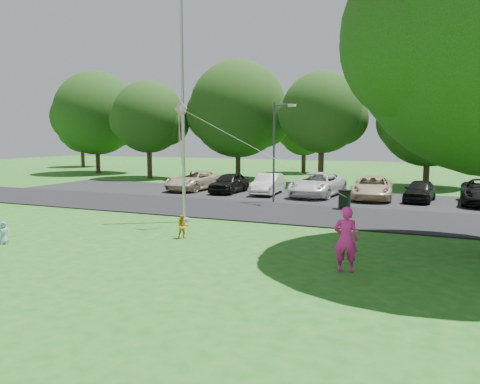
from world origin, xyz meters
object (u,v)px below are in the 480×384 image
at_px(flagpole, 183,128).
at_px(street_lamp, 277,143).
at_px(child_yellow, 183,227).
at_px(child_blue, 3,233).
at_px(woman, 346,239).
at_px(kite, 185,121).
at_px(trash_can, 345,200).

height_order(flagpole, street_lamp, flagpole).
xyz_separation_m(child_yellow, child_blue, (-5.40, -3.27, -0.04)).
distance_m(woman, kite, 8.76).
distance_m(woman, child_blue, 11.86).
relative_size(flagpole, child_yellow, 11.11).
bearing_deg(kite, trash_can, 57.99).
height_order(woman, kite, kite).
bearing_deg(flagpole, trash_can, 46.33).
xyz_separation_m(flagpole, child_yellow, (1.66, -3.01, -3.72)).
bearing_deg(woman, street_lamp, -71.26).
relative_size(street_lamp, woman, 3.03).
bearing_deg(kite, flagpole, 124.11).
relative_size(flagpole, street_lamp, 1.77).
bearing_deg(child_yellow, child_blue, 176.20).
bearing_deg(woman, child_blue, -1.77).
bearing_deg(street_lamp, woman, -38.41).
xyz_separation_m(street_lamp, kite, (-1.05, -8.52, 1.00)).
distance_m(child_yellow, child_blue, 6.31).
relative_size(woman, kite, 0.24).
bearing_deg(street_lamp, child_yellow, -66.60).
height_order(street_lamp, child_blue, street_lamp).
relative_size(flagpole, trash_can, 9.54).
bearing_deg(child_blue, street_lamp, 16.59).
xyz_separation_m(trash_can, child_blue, (-9.67, -12.50, -0.12)).
xyz_separation_m(flagpole, kite, (0.86, -1.36, 0.24)).
height_order(child_yellow, child_blue, child_yellow).
bearing_deg(child_yellow, kite, 80.89).
xyz_separation_m(flagpole, child_blue, (-3.74, -6.28, -3.76)).
bearing_deg(child_yellow, woman, -52.27).
bearing_deg(child_blue, kite, -3.66).
height_order(trash_can, kite, kite).
distance_m(flagpole, kite, 1.62).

